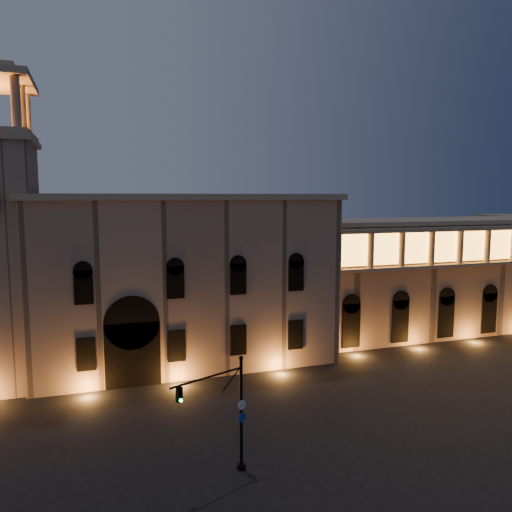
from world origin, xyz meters
name	(u,v)px	position (x,y,z in m)	size (l,w,h in m)	color
ground	(277,459)	(0.00, 0.00, 0.00)	(160.00, 160.00, 0.00)	black
government_building	(185,279)	(-2.08, 21.93, 8.77)	(30.80, 12.80, 17.60)	#8F735D
colonnade_wing	(442,274)	(32.00, 23.92, 7.33)	(40.60, 11.50, 14.50)	#896D58
traffic_light	(230,414)	(-3.45, -0.80, 3.93)	(5.09, 2.38, 7.49)	black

